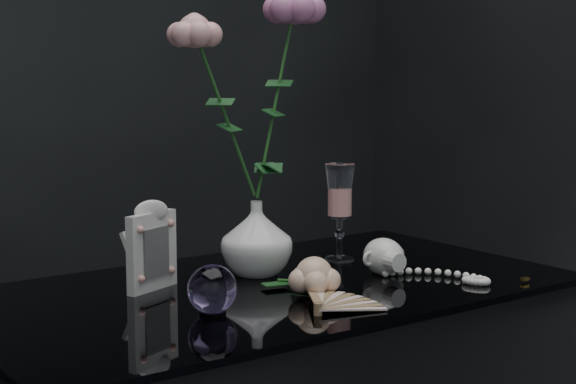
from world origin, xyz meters
TOP-DOWN VIEW (x-y plane):
  - vase at (0.03, 0.13)m, footprint 0.14×0.14m
  - wine_glass at (0.23, 0.13)m, footprint 0.07×0.07m
  - picture_frame at (-0.18, 0.14)m, footprint 0.14×0.13m
  - paperweight at (-0.18, -0.05)m, footprint 0.10×0.10m
  - paper_fan at (-0.05, -0.15)m, footprint 0.23×0.18m
  - loose_rose at (0.02, -0.05)m, footprint 0.21×0.23m
  - pearl_jar at (0.22, -0.00)m, footprint 0.25×0.26m
  - roses at (0.02, 0.13)m, footprint 0.30×0.12m

SIDE VIEW (x-z plane):
  - paper_fan at x=-0.05m, z-range 0.76..0.79m
  - loose_rose at x=0.02m, z-range 0.76..0.83m
  - pearl_jar at x=0.22m, z-range 0.76..0.83m
  - paperweight at x=-0.18m, z-range 0.76..0.84m
  - vase at x=0.03m, z-range 0.76..0.90m
  - picture_frame at x=-0.18m, z-range 0.76..0.92m
  - wine_glass at x=0.23m, z-range 0.76..0.95m
  - roses at x=0.02m, z-range 0.88..1.33m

